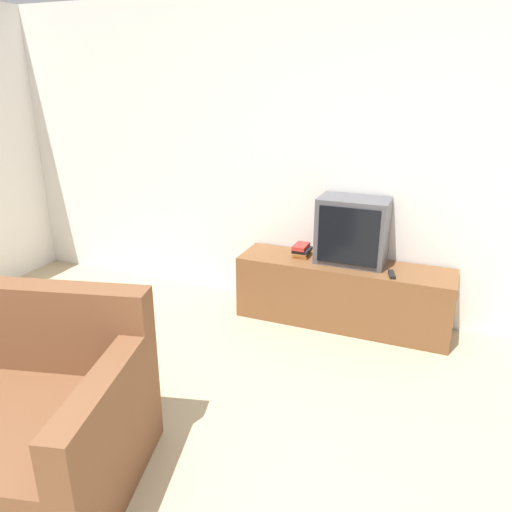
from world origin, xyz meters
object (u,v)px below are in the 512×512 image
at_px(tv_stand, 342,294).
at_px(remote_on_stand, 392,274).
at_px(television, 352,231).
at_px(book_stack, 302,250).

bearing_deg(tv_stand, remote_on_stand, -16.88).
bearing_deg(television, book_stack, -177.83).
xyz_separation_m(book_stack, remote_on_stand, (0.77, -0.16, -0.04)).
height_order(television, book_stack, television).
bearing_deg(remote_on_stand, television, 154.03).
distance_m(tv_stand, book_stack, 0.49).
height_order(tv_stand, book_stack, book_stack).
xyz_separation_m(television, book_stack, (-0.41, -0.02, -0.22)).
distance_m(television, remote_on_stand, 0.47).
bearing_deg(tv_stand, book_stack, 174.08).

